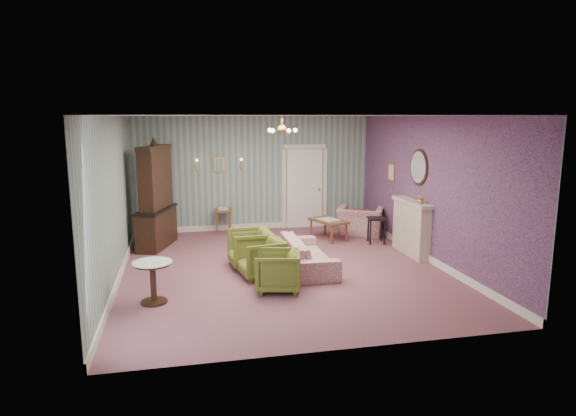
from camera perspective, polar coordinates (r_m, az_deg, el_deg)
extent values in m
plane|color=#884F5D|center=(9.68, -0.66, -6.88)|extent=(7.00, 7.00, 0.00)
plane|color=white|center=(9.24, -0.70, 10.55)|extent=(7.00, 7.00, 0.00)
plane|color=slate|center=(12.77, -3.83, 3.98)|extent=(6.00, 0.00, 6.00)
plane|color=slate|center=(6.03, 6.00, -3.39)|extent=(6.00, 0.00, 6.00)
plane|color=slate|center=(9.24, -19.23, 0.93)|extent=(0.00, 7.00, 7.00)
plane|color=slate|center=(10.37, 15.80, 2.10)|extent=(0.00, 7.00, 7.00)
plane|color=#AD5685|center=(10.36, 15.73, 2.10)|extent=(0.00, 7.00, 7.00)
imported|color=brown|center=(8.39, -1.21, -6.97)|extent=(0.82, 0.85, 0.75)
imported|color=brown|center=(9.09, -3.12, -5.49)|extent=(0.81, 0.85, 0.78)
imported|color=brown|center=(9.70, -4.38, -4.41)|extent=(0.77, 0.82, 0.80)
imported|color=#9A3E59|center=(9.58, 2.24, -4.67)|extent=(0.60, 1.99, 0.78)
imported|color=#9A3E59|center=(12.38, 8.34, -0.92)|extent=(1.27, 1.11, 0.93)
imported|color=gold|center=(10.33, 14.95, 0.90)|extent=(0.15, 0.15, 0.15)
cube|color=maroon|center=(12.22, 8.36, -1.00)|extent=(0.41, 0.28, 0.39)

